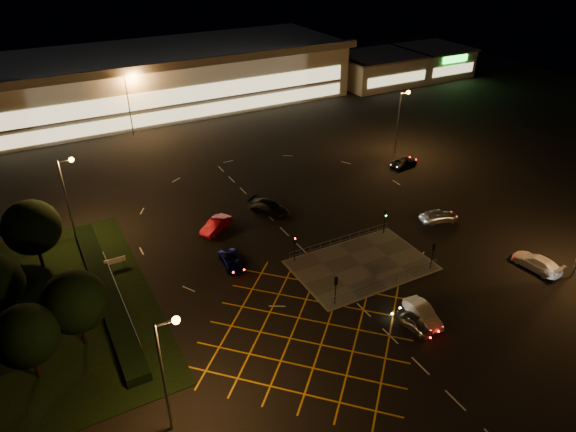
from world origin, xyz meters
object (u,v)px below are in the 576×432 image
signal_se (433,251)px  car_left_blue (232,261)px  car_east_grey (404,162)px  car_approach_white (537,262)px  signal_sw (336,285)px  signal_ne (385,217)px  car_near_silver (415,323)px  signal_nw (294,244)px  car_circ_red (216,225)px  car_queue_white (423,313)px  car_right_silver (439,216)px  car_far_dkgrey (269,207)px

signal_se → car_left_blue: signal_se is taller
car_left_blue → car_east_grey: size_ratio=0.99×
car_east_grey → car_approach_white: 27.49m
signal_sw → signal_ne: 14.41m
car_near_silver → car_left_blue: 19.89m
signal_nw → car_left_blue: (-6.11, 2.59, -1.76)m
signal_ne → car_circ_red: signal_ne is taller
signal_se → signal_sw: bearing=0.0°
signal_se → signal_ne: bearing=-90.0°
signal_ne → car_queue_white: (-6.07, -13.66, -1.62)m
car_left_blue → car_right_silver: (25.78, -3.46, 0.17)m
car_far_dkgrey → signal_se: bearing=-94.6°
car_near_silver → car_approach_white: (17.41, 0.99, 0.11)m
signal_ne → car_far_dkgrey: 14.59m
signal_nw → car_right_silver: (19.67, -0.87, -1.58)m
signal_nw → car_east_grey: size_ratio=0.71×
signal_se → car_near_silver: signal_se is taller
car_approach_white → car_right_silver: bearing=-85.6°
signal_nw → car_left_blue: signal_nw is taller
car_east_grey → car_near_silver: bearing=131.9°
signal_nw → signal_ne: bearing=0.0°
signal_se → car_right_silver: bearing=-137.1°
car_left_blue → car_circ_red: car_circ_red is taller
signal_se → car_queue_white: size_ratio=0.70×
signal_se → signal_ne: 7.99m
signal_sw → signal_se: size_ratio=1.00×
signal_sw → car_queue_white: (5.93, -5.67, -1.62)m
car_approach_white → signal_ne: bearing=-59.1°
car_circ_red → car_east_grey: 31.74m
car_right_silver → car_circ_red: car_right_silver is taller
car_far_dkgrey → car_near_silver: bearing=-116.7°
car_far_dkgrey → car_circ_red: size_ratio=1.17×
car_east_grey → car_approach_white: size_ratio=0.85×
signal_ne → car_queue_white: size_ratio=0.70×
signal_sw → signal_nw: 7.99m
car_east_grey → signal_nw: bearing=107.6°
car_left_blue → car_circ_red: (1.08, 7.48, 0.15)m
signal_se → car_far_dkgrey: signal_se is taller
car_circ_red → signal_ne: bearing=27.1°
signal_sw → car_circ_red: 18.81m
signal_nw → car_circ_red: signal_nw is taller
signal_sw → signal_nw: same height
signal_ne → car_near_silver: bearing=-117.7°
signal_se → car_near_silver: 9.85m
car_queue_white → signal_nw: bearing=120.2°
car_near_silver → car_right_silver: bearing=28.9°
car_right_silver → car_approach_white: car_right_silver is taller
car_right_silver → car_approach_white: bearing=-155.0°
signal_sw → car_east_grey: size_ratio=0.71×
signal_se → car_east_grey: bearing=-123.5°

